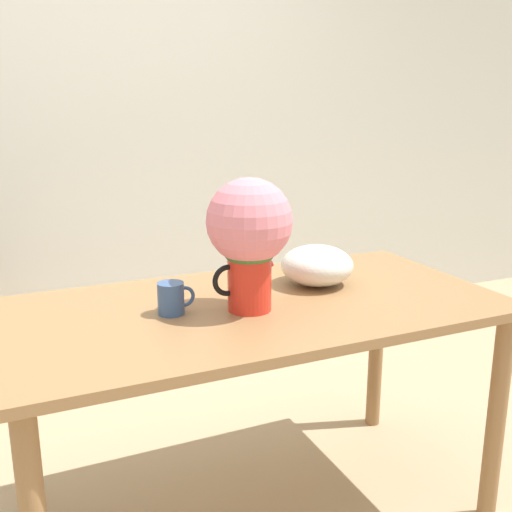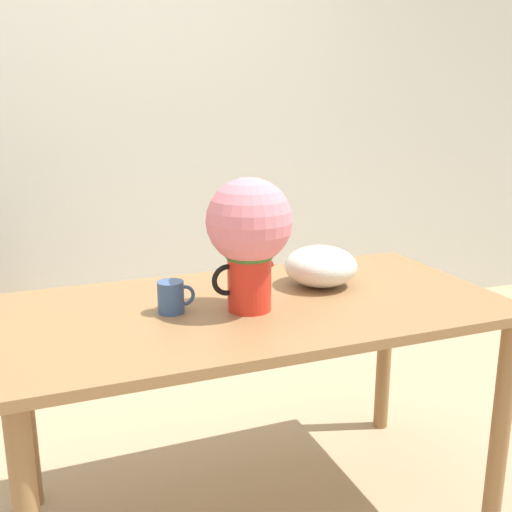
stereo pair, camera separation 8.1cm
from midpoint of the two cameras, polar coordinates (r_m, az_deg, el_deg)
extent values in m
plane|color=tan|center=(2.23, -3.88, -23.11)|extent=(12.00, 12.00, 0.00)
cube|color=silver|center=(3.41, -13.08, 13.14)|extent=(8.00, 0.05, 2.60)
cube|color=olive|center=(1.87, 1.35, -4.95)|extent=(1.53, 0.78, 0.03)
cylinder|color=olive|center=(2.14, 23.35, -14.61)|extent=(0.06, 0.06, 0.73)
cylinder|color=olive|center=(2.19, -20.13, -13.55)|extent=(0.06, 0.06, 0.73)
cylinder|color=olive|center=(2.60, 13.04, -8.51)|extent=(0.06, 0.06, 0.73)
cylinder|color=red|center=(1.78, 0.67, -2.35)|extent=(0.13, 0.13, 0.18)
cone|color=red|center=(1.78, 2.33, -0.19)|extent=(0.05, 0.05, 0.05)
torus|color=black|center=(1.75, -1.41, -2.30)|extent=(0.10, 0.02, 0.10)
sphere|color=#3D7033|center=(1.74, 0.69, 1.92)|extent=(0.19, 0.19, 0.19)
sphere|color=pink|center=(1.73, 0.69, 3.35)|extent=(0.25, 0.25, 0.25)
cylinder|color=#385689|center=(1.78, -6.82, -3.92)|extent=(0.08, 0.08, 0.10)
torus|color=#385689|center=(1.79, -5.54, -3.77)|extent=(0.06, 0.01, 0.06)
ellipsoid|color=silver|center=(2.03, 7.32, -0.96)|extent=(0.25, 0.25, 0.14)
camera|label=1|loc=(0.04, -88.68, 0.34)|focal=42.00mm
camera|label=2|loc=(0.04, 91.32, -0.34)|focal=42.00mm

